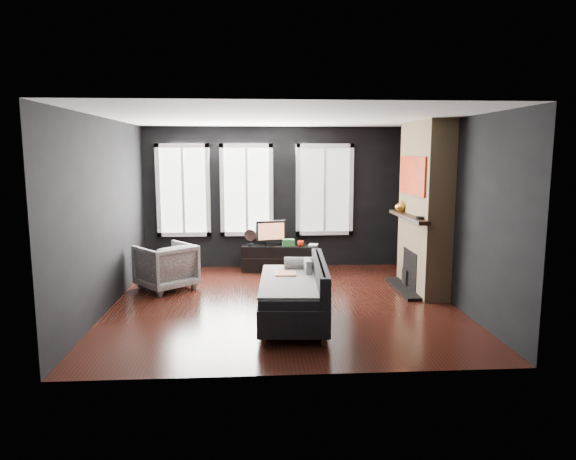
{
  "coord_description": "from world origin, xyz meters",
  "views": [
    {
      "loc": [
        -0.4,
        -7.36,
        2.22
      ],
      "look_at": [
        0.1,
        0.3,
        1.05
      ],
      "focal_mm": 32.0,
      "sensor_mm": 36.0,
      "label": 1
    }
  ],
  "objects": [
    {
      "name": "stripe_pillow",
      "position": [
        0.32,
        -0.44,
        0.59
      ],
      "size": [
        0.08,
        0.32,
        0.32
      ],
      "primitive_type": "cube",
      "rotation": [
        0.0,
        0.0,
        0.02
      ],
      "color": "gray",
      "rests_on": "sofa"
    },
    {
      "name": "fireplace",
      "position": [
        2.3,
        0.6,
        1.35
      ],
      "size": [
        0.7,
        1.62,
        2.7
      ],
      "primitive_type": null,
      "color": "#93724C",
      "rests_on": "floor"
    },
    {
      "name": "armchair",
      "position": [
        -1.86,
        0.92,
        0.41
      ],
      "size": [
        1.1,
        1.09,
        0.82
      ],
      "primitive_type": "imported",
      "rotation": [
        0.0,
        0.0,
        -2.45
      ],
      "color": "white",
      "rests_on": "floor"
    },
    {
      "name": "mantel_clock",
      "position": [
        2.05,
        0.05,
        1.25
      ],
      "size": [
        0.16,
        0.16,
        0.04
      ],
      "primitive_type": "cylinder",
      "rotation": [
        0.0,
        0.0,
        -0.31
      ],
      "color": "black",
      "rests_on": "fireplace"
    },
    {
      "name": "floor",
      "position": [
        0.0,
        0.0,
        0.0
      ],
      "size": [
        5.0,
        5.0,
        0.0
      ],
      "primitive_type": "plane",
      "color": "black",
      "rests_on": "ground"
    },
    {
      "name": "media_console",
      "position": [
        0.07,
        2.1,
        0.25
      ],
      "size": [
        1.46,
        0.58,
        0.49
      ],
      "primitive_type": null,
      "rotation": [
        0.0,
        0.0,
        -0.1
      ],
      "color": "black",
      "rests_on": "floor"
    },
    {
      "name": "monitor",
      "position": [
        -0.1,
        2.16,
        0.75
      ],
      "size": [
        0.59,
        0.25,
        0.52
      ],
      "primitive_type": null,
      "rotation": [
        0.0,
        0.0,
        0.22
      ],
      "color": "black",
      "rests_on": "media_console"
    },
    {
      "name": "desk_fan",
      "position": [
        -0.49,
        2.14,
        0.65
      ],
      "size": [
        0.24,
        0.24,
        0.31
      ],
      "primitive_type": null,
      "rotation": [
        0.0,
        0.0,
        -0.11
      ],
      "color": "gray",
      "rests_on": "media_console"
    },
    {
      "name": "mantel_vase",
      "position": [
        2.05,
        1.05,
        1.33
      ],
      "size": [
        0.27,
        0.27,
        0.2
      ],
      "primitive_type": "imported",
      "rotation": [
        0.0,
        0.0,
        -0.41
      ],
      "color": "orange",
      "rests_on": "fireplace"
    },
    {
      "name": "wall_left",
      "position": [
        -2.5,
        0.0,
        1.35
      ],
      "size": [
        0.02,
        5.0,
        2.7
      ],
      "primitive_type": "cube",
      "color": "black",
      "rests_on": "ground"
    },
    {
      "name": "mug",
      "position": [
        0.45,
        1.99,
        0.55
      ],
      "size": [
        0.13,
        0.1,
        0.12
      ],
      "primitive_type": "imported",
      "rotation": [
        0.0,
        0.0,
        -0.05
      ],
      "color": "#F6350A",
      "rests_on": "media_console"
    },
    {
      "name": "sofa",
      "position": [
        0.09,
        -0.83,
        0.41
      ],
      "size": [
        1.06,
        1.95,
        0.81
      ],
      "primitive_type": null,
      "rotation": [
        0.0,
        0.0,
        -0.06
      ],
      "color": "black",
      "rests_on": "floor"
    },
    {
      "name": "ceiling",
      "position": [
        0.0,
        0.0,
        2.7
      ],
      "size": [
        5.0,
        5.0,
        0.0
      ],
      "primitive_type": "plane",
      "color": "white",
      "rests_on": "ground"
    },
    {
      "name": "wall_back",
      "position": [
        0.0,
        2.5,
        1.35
      ],
      "size": [
        5.0,
        0.02,
        2.7
      ],
      "primitive_type": "cube",
      "color": "black",
      "rests_on": "ground"
    },
    {
      "name": "storage_box",
      "position": [
        0.22,
        2.04,
        0.55
      ],
      "size": [
        0.23,
        0.16,
        0.12
      ],
      "primitive_type": "cube",
      "rotation": [
        0.0,
        0.0,
        0.09
      ],
      "color": "#316D32",
      "rests_on": "media_console"
    },
    {
      "name": "book",
      "position": [
        0.61,
        2.08,
        0.6
      ],
      "size": [
        0.16,
        0.06,
        0.22
      ],
      "primitive_type": "imported",
      "rotation": [
        0.0,
        0.0,
        -0.25
      ],
      "color": "#B5AD90",
      "rests_on": "media_console"
    },
    {
      "name": "windows",
      "position": [
        -0.45,
        2.46,
        2.38
      ],
      "size": [
        4.0,
        0.16,
        1.76
      ],
      "primitive_type": null,
      "color": "white",
      "rests_on": "wall_back"
    },
    {
      "name": "wall_right",
      "position": [
        2.5,
        0.0,
        1.35
      ],
      "size": [
        0.02,
        5.0,
        2.7
      ],
      "primitive_type": "cube",
      "color": "black",
      "rests_on": "ground"
    }
  ]
}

